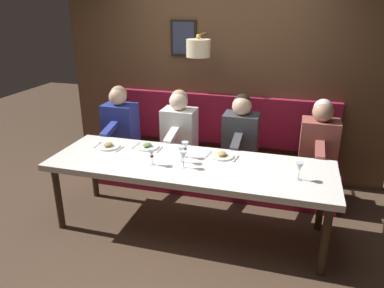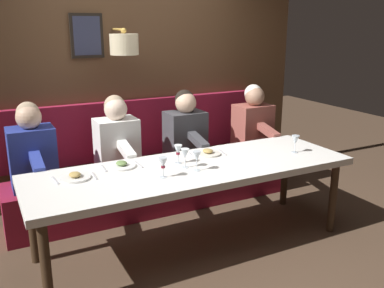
# 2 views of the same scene
# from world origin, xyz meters

# --- Properties ---
(ground_plane) EXTENTS (12.00, 12.00, 0.00)m
(ground_plane) POSITION_xyz_m (0.00, 0.00, 0.00)
(ground_plane) COLOR #4C3828
(dining_table) EXTENTS (0.90, 2.77, 0.74)m
(dining_table) POSITION_xyz_m (0.00, 0.00, 0.68)
(dining_table) COLOR silver
(dining_table) RESTS_ON ground_plane
(banquette_bench) EXTENTS (0.52, 2.97, 0.45)m
(banquette_bench) POSITION_xyz_m (0.89, 0.00, 0.23)
(banquette_bench) COLOR maroon
(banquette_bench) RESTS_ON ground_plane
(back_wall_panel) EXTENTS (0.59, 4.17, 2.90)m
(back_wall_panel) POSITION_xyz_m (1.46, 0.00, 1.36)
(back_wall_panel) COLOR brown
(back_wall_panel) RESTS_ON ground_plane
(diner_nearest) EXTENTS (0.60, 0.40, 0.79)m
(diner_nearest) POSITION_xyz_m (0.88, -1.22, 0.82)
(diner_nearest) COLOR #934C42
(diner_nearest) RESTS_ON banquette_bench
(diner_near) EXTENTS (0.60, 0.40, 0.79)m
(diner_near) POSITION_xyz_m (0.88, -0.36, 0.82)
(diner_near) COLOR #3D3D42
(diner_near) RESTS_ON banquette_bench
(diner_middle) EXTENTS (0.60, 0.40, 0.79)m
(diner_middle) POSITION_xyz_m (0.88, 0.39, 0.82)
(diner_middle) COLOR white
(diner_middle) RESTS_ON banquette_bench
(diner_far) EXTENTS (0.60, 0.40, 0.79)m
(diner_far) POSITION_xyz_m (0.88, 1.17, 0.82)
(diner_far) COLOR #283893
(diner_far) RESTS_ON banquette_bench
(place_setting_0) EXTENTS (0.24, 0.32, 0.05)m
(place_setting_0) POSITION_xyz_m (0.24, -0.27, 0.75)
(place_setting_0) COLOR silver
(place_setting_0) RESTS_ON dining_table
(place_setting_1) EXTENTS (0.24, 0.31, 0.05)m
(place_setting_1) POSITION_xyz_m (0.26, 0.54, 0.75)
(place_setting_1) COLOR white
(place_setting_1) RESTS_ON dining_table
(place_setting_2) EXTENTS (0.24, 0.32, 0.05)m
(place_setting_2) POSITION_xyz_m (0.15, 0.95, 0.75)
(place_setting_2) COLOR white
(place_setting_2) RESTS_ON dining_table
(wine_glass_0) EXTENTS (0.07, 0.07, 0.16)m
(wine_glass_0) POSITION_xyz_m (0.13, 0.08, 0.86)
(wine_glass_0) COLOR silver
(wine_glass_0) RESTS_ON dining_table
(wine_glass_1) EXTENTS (0.07, 0.07, 0.16)m
(wine_glass_1) POSITION_xyz_m (-0.00, 0.08, 0.86)
(wine_glass_1) COLOR silver
(wine_glass_1) RESTS_ON dining_table
(wine_glass_2) EXTENTS (0.07, 0.07, 0.16)m
(wine_glass_2) POSITION_xyz_m (-0.13, 0.33, 0.86)
(wine_glass_2) COLOR silver
(wine_glass_2) RESTS_ON dining_table
(wine_glass_3) EXTENTS (0.07, 0.07, 0.16)m
(wine_glass_3) POSITION_xyz_m (-0.08, -1.02, 0.86)
(wine_glass_3) COLOR silver
(wine_glass_3) RESTS_ON dining_table
(wine_glass_4) EXTENTS (0.07, 0.07, 0.16)m
(wine_glass_4) POSITION_xyz_m (-0.11, 0.02, 0.86)
(wine_glass_4) COLOR silver
(wine_glass_4) RESTS_ON dining_table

